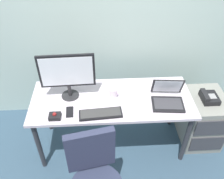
% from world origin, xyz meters
% --- Properties ---
extents(ground_plane, '(8.00, 8.00, 0.00)m').
position_xyz_m(ground_plane, '(0.00, 0.00, 0.00)').
color(ground_plane, '#344D60').
extents(back_wall, '(6.00, 0.10, 2.80)m').
position_xyz_m(back_wall, '(0.00, 0.68, 1.40)').
color(back_wall, '#ADC6BC').
rests_on(back_wall, ground).
extents(desk, '(1.65, 0.66, 0.71)m').
position_xyz_m(desk, '(0.00, 0.00, 0.64)').
color(desk, silver).
rests_on(desk, ground).
extents(file_cabinet, '(0.42, 0.53, 0.63)m').
position_xyz_m(file_cabinet, '(1.04, 0.03, 0.31)').
color(file_cabinet, gray).
rests_on(file_cabinet, ground).
extents(desk_phone, '(0.17, 0.20, 0.09)m').
position_xyz_m(desk_phone, '(1.03, 0.02, 0.66)').
color(desk_phone, black).
rests_on(desk_phone, file_cabinet).
extents(monitor_main, '(0.54, 0.18, 0.49)m').
position_xyz_m(monitor_main, '(-0.43, 0.06, 1.00)').
color(monitor_main, '#262628').
rests_on(monitor_main, desk).
extents(keyboard, '(0.42, 0.16, 0.03)m').
position_xyz_m(keyboard, '(-0.12, -0.22, 0.73)').
color(keyboard, black).
rests_on(keyboard, desk).
extents(laptop, '(0.34, 0.32, 0.23)m').
position_xyz_m(laptop, '(0.55, -0.08, 0.77)').
color(laptop, black).
rests_on(laptop, desk).
extents(trackball_mouse, '(0.11, 0.09, 0.07)m').
position_xyz_m(trackball_mouse, '(-0.55, -0.24, 0.74)').
color(trackball_mouse, black).
rests_on(trackball_mouse, desk).
extents(coffee_mug, '(0.09, 0.08, 0.10)m').
position_xyz_m(coffee_mug, '(0.02, 0.03, 0.76)').
color(coffee_mug, silver).
rests_on(coffee_mug, desk).
extents(paper_notepad, '(0.19, 0.23, 0.01)m').
position_xyz_m(paper_notepad, '(0.19, 0.07, 0.72)').
color(paper_notepad, white).
rests_on(paper_notepad, desk).
extents(cell_phone, '(0.08, 0.15, 0.01)m').
position_xyz_m(cell_phone, '(-0.42, -0.18, 0.72)').
color(cell_phone, black).
rests_on(cell_phone, desk).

